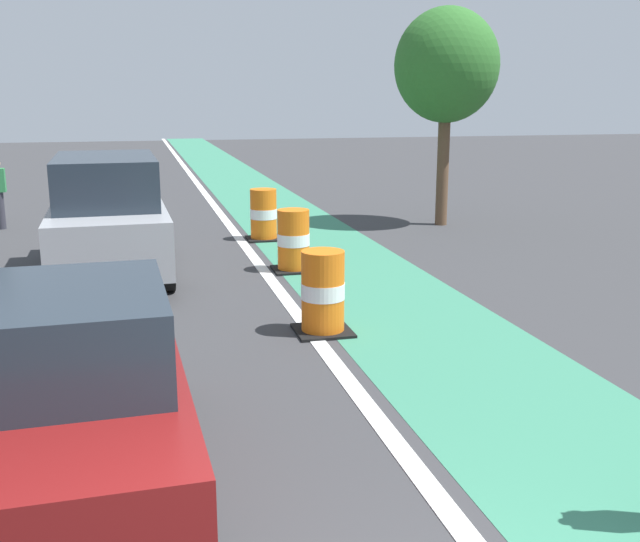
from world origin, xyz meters
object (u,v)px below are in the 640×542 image
Objects in this scene: parked_suv_second at (108,215)px; traffic_barrel_mid at (293,241)px; parked_sedan_nearest at (58,396)px; street_tree_sidewalk at (447,67)px; traffic_barrel_front at (323,293)px; traffic_barrel_back at (264,215)px.

traffic_barrel_mid is at bearing -8.86° from parked_suv_second.
parked_sedan_nearest is 3.81× the size of traffic_barrel_mid.
parked_sedan_nearest is 13.68m from street_tree_sidewalk.
street_tree_sidewalk is (4.80, 7.41, 3.14)m from traffic_barrel_front.
traffic_barrel_back is (-0.02, 3.00, 0.00)m from traffic_barrel_mid.
parked_sedan_nearest reaches higher than traffic_barrel_mid.
traffic_barrel_back is 5.51m from street_tree_sidewalk.
parked_suv_second is at bearing 124.36° from traffic_barrel_front.
traffic_barrel_back is at bearing -169.11° from street_tree_sidewalk.
parked_suv_second is at bearing 88.59° from parked_sedan_nearest.
traffic_barrel_front is at bearing -95.85° from traffic_barrel_mid.
parked_suv_second is at bearing -141.01° from traffic_barrel_back.
street_tree_sidewalk is at bearing 57.08° from traffic_barrel_front.
traffic_barrel_back is at bearing 90.30° from traffic_barrel_mid.
traffic_barrel_front is 3.57m from traffic_barrel_mid.
parked_sedan_nearest is 7.55m from parked_suv_second.
street_tree_sidewalk is at bearing 10.89° from traffic_barrel_back.
parked_sedan_nearest is 4.59m from traffic_barrel_front.
traffic_barrel_front and traffic_barrel_back have the same top height.
parked_suv_second is 4.92m from traffic_barrel_front.
parked_suv_second is at bearing 171.14° from traffic_barrel_mid.
traffic_barrel_front is (2.76, -4.04, -0.50)m from parked_suv_second.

